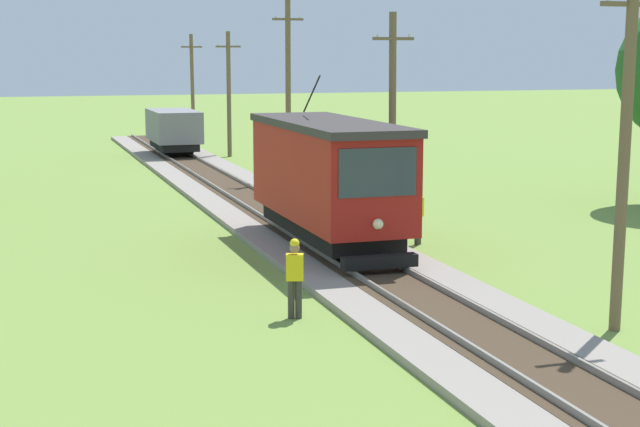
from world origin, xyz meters
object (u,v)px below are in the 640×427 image
Objects in this scene: red_tram at (328,176)px; utility_pole_far at (288,89)px; utility_pole_near_tram at (625,145)px; utility_pole_horizon at (192,86)px; utility_pole_mid at (392,119)px; freight_car at (174,130)px; second_worker at (418,213)px; track_worker at (295,275)px; utility_pole_distant at (229,93)px.

red_tram is 1.04× the size of utility_pole_far.
utility_pole_near_tram is 47.95m from utility_pole_horizon.
utility_pole_near_tram reaches higher than utility_pole_mid.
red_tram is 1.64× the size of freight_car.
second_worker is (-0.21, -38.03, -2.61)m from utility_pole_horizon.
utility_pole_far is 23.09m from utility_pole_horizon.
freight_car reaches higher than track_worker.
track_worker is at bearing 153.98° from utility_pole_near_tram.
second_worker is at bearing -90.80° from utility_pole_far.
red_tram is 27.38m from freight_car.
utility_pole_distant reaches higher than second_worker.
utility_pole_near_tram is 1.08× the size of utility_pole_mid.
utility_pole_far is 4.59× the size of track_worker.
track_worker is at bearing -100.26° from utility_pole_distant.
freight_car is 0.74× the size of utility_pole_horizon.
second_worker is at bearing -23.87° from track_worker.
utility_pole_mid is at bearing -82.96° from freight_car.
track_worker is (-6.13, -9.60, -2.64)m from utility_pole_mid.
freight_car is at bearing 11.58° from track_worker.
utility_pole_near_tram reaches higher than freight_car.
utility_pole_horizon is at bearing 8.93° from track_worker.
freight_car is 25.03m from utility_pole_mid.
red_tram is at bearing 107.02° from utility_pole_near_tram.
freight_car is 0.63× the size of utility_pole_far.
utility_pole_mid is at bearing 90.00° from utility_pole_near_tram.
utility_pole_distant is 3.89× the size of track_worker.
red_tram is 1.22× the size of utility_pole_horizon.
utility_pole_far is at bearing 1.04° from track_worker.
second_worker is at bearing -1.21° from red_tram.
utility_pole_near_tram is at bearing -45.24° from second_worker.
utility_pole_far is 1.17× the size of utility_pole_horizon.
utility_pole_near_tram is 24.87m from utility_pole_far.
freight_car is 2.91× the size of second_worker.
utility_pole_near_tram reaches higher than red_tram.
utility_pole_near_tram is (3.06, -37.35, 2.35)m from freight_car.
utility_pole_far is at bearing -76.24° from freight_car.
utility_pole_far reaches higher than utility_pole_mid.
utility_pole_horizon is at bearing 90.00° from utility_pole_far.
second_worker is at bearing -84.07° from freight_car.
utility_pole_near_tram is 4.28× the size of second_worker.
second_worker is (-0.21, -26.97, -2.58)m from utility_pole_distant.
second_worker is (5.92, 6.92, 0.00)m from track_worker.
utility_pole_near_tram is at bearing -99.33° from track_worker.
utility_pole_horizon reaches higher than track_worker.
second_worker is at bearing -94.46° from utility_pole_mid.
red_tram reaches higher than second_worker.
utility_pole_distant is (0.00, 12.02, -0.63)m from utility_pole_far.
utility_pole_far is 1.18× the size of utility_pole_distant.
track_worker is at bearing -113.80° from red_tram.
freight_car is at bearing 90.01° from red_tram.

